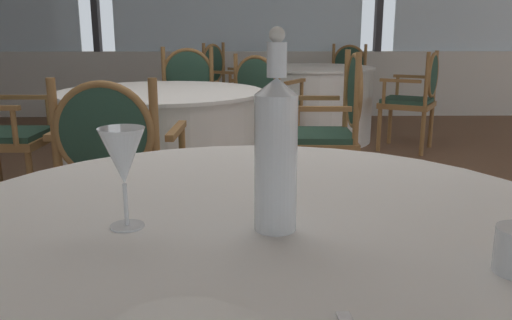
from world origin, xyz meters
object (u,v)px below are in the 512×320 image
at_px(dining_chair_2_2, 116,165).
at_px(dining_chair_1_2, 345,78).
at_px(wine_glass, 123,158).
at_px(dining_chair_2_3, 333,120).
at_px(dining_chair_1_0, 263,98).
at_px(water_bottle, 276,151).
at_px(dining_chair_1_3, 222,80).
at_px(dining_chair_2_0, 186,98).
at_px(dining_chair_1_1, 417,93).

bearing_deg(dining_chair_2_2, dining_chair_1_2, -21.17).
bearing_deg(wine_glass, dining_chair_2_3, 71.27).
distance_m(wine_glass, dining_chair_1_0, 3.56).
bearing_deg(water_bottle, dining_chair_2_2, 115.85).
relative_size(dining_chair_1_3, dining_chair_2_0, 1.00).
relative_size(dining_chair_2_2, dining_chair_2_3, 0.94).
bearing_deg(dining_chair_1_1, dining_chair_1_2, -45.03).
distance_m(wine_glass, dining_chair_2_0, 3.40).
relative_size(water_bottle, wine_glass, 1.93).
distance_m(water_bottle, dining_chair_2_0, 3.45).
height_order(dining_chair_2_2, dining_chair_2_3, dining_chair_2_3).
relative_size(dining_chair_1_0, dining_chair_2_2, 0.99).
distance_m(water_bottle, dining_chair_1_3, 5.02).
bearing_deg(dining_chair_1_3, dining_chair_2_2, -65.07).
bearing_deg(dining_chair_2_3, water_bottle, 79.85).
bearing_deg(water_bottle, dining_chair_1_1, 68.47).
bearing_deg(water_bottle, dining_chair_1_0, 88.41).
relative_size(dining_chair_1_2, dining_chair_2_2, 1.02).
distance_m(dining_chair_1_1, dining_chair_1_3, 2.14).
bearing_deg(water_bottle, wine_glass, 176.79).
relative_size(wine_glass, dining_chair_2_3, 0.19).
bearing_deg(wine_glass, dining_chair_1_3, 90.38).
bearing_deg(wine_glass, dining_chair_1_0, 83.89).
xyz_separation_m(dining_chair_2_2, dining_chair_2_3, (1.11, 1.02, 0.02)).
relative_size(wine_glass, dining_chair_1_1, 0.20).
height_order(dining_chair_1_1, dining_chair_2_3, dining_chair_2_3).
bearing_deg(dining_chair_2_2, dining_chair_1_0, -15.42).
bearing_deg(dining_chair_2_0, dining_chair_1_0, 104.92).
relative_size(dining_chair_1_1, dining_chair_1_3, 0.95).
relative_size(wine_glass, dining_chair_2_2, 0.20).
bearing_deg(water_bottle, dining_chair_2_0, 99.05).
bearing_deg(dining_chair_1_3, water_bottle, -56.87).
distance_m(dining_chair_1_3, dining_chair_2_2, 3.74).
bearing_deg(dining_chair_1_0, dining_chair_1_2, -0.00).
bearing_deg(dining_chair_1_1, dining_chair_2_3, 86.79).
xyz_separation_m(dining_chair_1_2, dining_chair_2_2, (-1.77, -4.13, -0.01)).
xyz_separation_m(dining_chair_1_1, dining_chair_2_2, (-2.17, -2.67, 0.01)).
xyz_separation_m(dining_chair_1_1, dining_chair_1_2, (-0.40, 1.46, 0.02)).
bearing_deg(dining_chair_1_3, wine_glass, -60.06).
distance_m(dining_chair_2_0, dining_chair_2_3, 1.51).
xyz_separation_m(wine_glass, dining_chair_1_2, (1.43, 5.38, -0.32)).
distance_m(dining_chair_1_1, dining_chair_2_3, 1.96).
relative_size(dining_chair_1_1, dining_chair_2_0, 0.95).
distance_m(dining_chair_1_2, dining_chair_2_3, 3.17).
bearing_deg(water_bottle, dining_chair_2_3, 77.86).
relative_size(dining_chair_1_0, dining_chair_1_2, 0.97).
relative_size(water_bottle, dining_chair_1_0, 0.40).
xyz_separation_m(water_bottle, dining_chair_1_3, (-0.31, 5.00, -0.33)).
height_order(water_bottle, dining_chair_2_3, water_bottle).
bearing_deg(dining_chair_2_3, dining_chair_1_3, -71.46).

